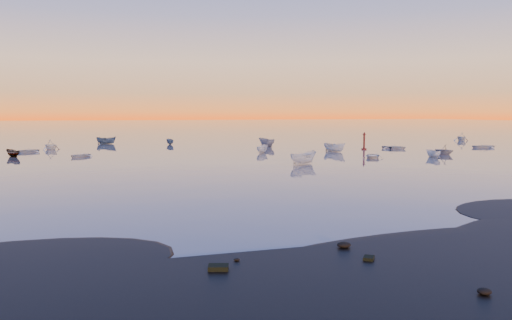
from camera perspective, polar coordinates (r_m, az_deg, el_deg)
name	(u,v)px	position (r m, az deg, el deg)	size (l,w,h in m)	color
ground	(180,137)	(124.84, -8.70, 2.59)	(600.00, 600.00, 0.00)	slate
mud_lobes	(462,223)	(29.76, 22.46, -6.69)	(140.00, 6.00, 0.07)	black
moored_fleet	(225,151)	(78.78, -3.52, 1.02)	(124.00, 58.00, 1.20)	white
boat_near_center	(303,164)	(58.84, 5.43, -0.50)	(4.31, 1.83, 1.49)	white
boat_near_right	(444,155)	(77.25, 20.68, 0.59)	(3.17, 1.43, 1.11)	gray
channel_marker	(364,142)	(83.98, 12.25, 1.99)	(0.85, 0.85, 3.01)	#420F0E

